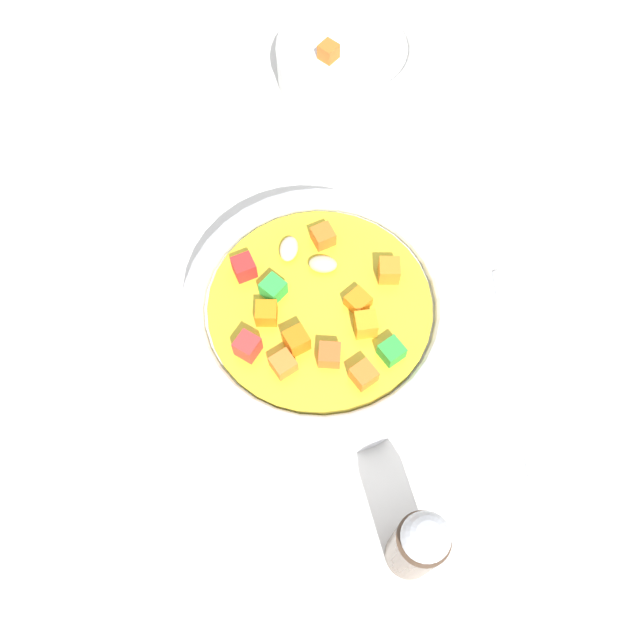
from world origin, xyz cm
name	(u,v)px	position (x,y,z in cm)	size (l,w,h in cm)	color
ground_plane	(320,342)	(0.00, 0.00, -1.00)	(140.00, 140.00, 2.00)	silver
soup_bowl_main	(320,318)	(0.00, 0.01, 2.90)	(16.78, 16.78, 6.00)	white
spoon	(501,287)	(-4.33, -12.07, 0.39)	(20.26, 14.06, 0.80)	silver
side_bowl_small	(347,60)	(17.19, -14.98, 1.91)	(11.09, 11.09, 4.25)	white
pepper_shaker	(418,545)	(-14.14, 3.89, 4.17)	(2.77, 2.77, 8.37)	#4C3828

